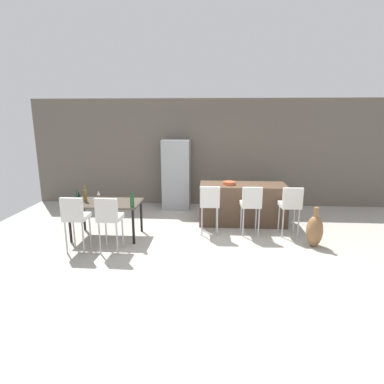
# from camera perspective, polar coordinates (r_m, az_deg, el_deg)

# --- Properties ---
(ground_plane) EXTENTS (10.00, 10.00, 0.00)m
(ground_plane) POSITION_cam_1_polar(r_m,az_deg,el_deg) (6.57, 3.54, -8.28)
(ground_plane) COLOR #ADA89E
(back_wall) EXTENTS (10.00, 0.12, 2.90)m
(back_wall) POSITION_cam_1_polar(r_m,az_deg,el_deg) (8.81, 3.76, 7.04)
(back_wall) COLOR #665B51
(back_wall) RESTS_ON ground_plane
(kitchen_island) EXTENTS (1.96, 0.79, 0.92)m
(kitchen_island) POSITION_cam_1_polar(r_m,az_deg,el_deg) (7.42, 9.05, -2.11)
(kitchen_island) COLOR #4C3828
(kitchen_island) RESTS_ON ground_plane
(bar_chair_left) EXTENTS (0.41, 0.41, 1.05)m
(bar_chair_left) POSITION_cam_1_polar(r_m,az_deg,el_deg) (6.57, 3.21, -1.83)
(bar_chair_left) COLOR silver
(bar_chair_left) RESTS_ON ground_plane
(bar_chair_middle) EXTENTS (0.42, 0.42, 1.05)m
(bar_chair_middle) POSITION_cam_1_polar(r_m,az_deg,el_deg) (6.62, 10.58, -1.93)
(bar_chair_middle) COLOR silver
(bar_chair_middle) RESTS_ON ground_plane
(bar_chair_right) EXTENTS (0.42, 0.42, 1.05)m
(bar_chair_right) POSITION_cam_1_polar(r_m,az_deg,el_deg) (6.77, 17.34, -1.99)
(bar_chair_right) COLOR silver
(bar_chair_right) RESTS_ON ground_plane
(dining_table) EXTENTS (1.38, 0.81, 0.74)m
(dining_table) POSITION_cam_1_polar(r_m,az_deg,el_deg) (6.66, -15.18, -2.35)
(dining_table) COLOR #4C4238
(dining_table) RESTS_ON ground_plane
(dining_chair_near) EXTENTS (0.41, 0.41, 1.05)m
(dining_chair_near) POSITION_cam_1_polar(r_m,az_deg,el_deg) (6.08, -20.29, -3.95)
(dining_chair_near) COLOR silver
(dining_chair_near) RESTS_ON ground_plane
(dining_chair_far) EXTENTS (0.41, 0.41, 1.05)m
(dining_chair_far) POSITION_cam_1_polar(r_m,az_deg,el_deg) (5.85, -14.72, -4.19)
(dining_chair_far) COLOR silver
(dining_chair_far) RESTS_ON ground_plane
(wine_bottle_far) EXTENTS (0.08, 0.08, 0.34)m
(wine_bottle_far) POSITION_cam_1_polar(r_m,az_deg,el_deg) (6.76, -18.68, -0.62)
(wine_bottle_far) COLOR brown
(wine_bottle_far) RESTS_ON dining_table
(wine_bottle_middle) EXTENTS (0.07, 0.07, 0.29)m
(wine_bottle_middle) POSITION_cam_1_polar(r_m,az_deg,el_deg) (6.66, -20.00, -1.07)
(wine_bottle_middle) COLOR #194723
(wine_bottle_middle) RESTS_ON dining_table
(wine_bottle_inner) EXTENTS (0.08, 0.08, 0.30)m
(wine_bottle_inner) POSITION_cam_1_polar(r_m,az_deg,el_deg) (6.14, -10.75, -1.58)
(wine_bottle_inner) COLOR #194723
(wine_bottle_inner) RESTS_ON dining_table
(wine_bottle_near) EXTENTS (0.07, 0.07, 0.28)m
(wine_bottle_near) POSITION_cam_1_polar(r_m,az_deg,el_deg) (6.45, -19.61, -1.49)
(wine_bottle_near) COLOR black
(wine_bottle_near) RESTS_ON dining_table
(wine_glass_left) EXTENTS (0.07, 0.07, 0.17)m
(wine_glass_left) POSITION_cam_1_polar(r_m,az_deg,el_deg) (6.91, -16.48, -0.20)
(wine_glass_left) COLOR silver
(wine_glass_left) RESTS_ON dining_table
(refrigerator) EXTENTS (0.72, 0.68, 1.84)m
(refrigerator) POSITION_cam_1_polar(r_m,az_deg,el_deg) (8.50, -2.79, 3.21)
(refrigerator) COLOR #939699
(refrigerator) RESTS_ON ground_plane
(fruit_bowl) EXTENTS (0.28, 0.28, 0.07)m
(fruit_bowl) POSITION_cam_1_polar(r_m,az_deg,el_deg) (7.24, 6.71, 1.61)
(fruit_bowl) COLOR #C6512D
(fruit_bowl) RESTS_ON kitchen_island
(floor_vase) EXTENTS (0.31, 0.31, 0.77)m
(floor_vase) POSITION_cam_1_polar(r_m,az_deg,el_deg) (6.49, 21.18, -6.49)
(floor_vase) COLOR brown
(floor_vase) RESTS_ON ground_plane
(potted_plant) EXTENTS (0.46, 0.46, 0.66)m
(potted_plant) POSITION_cam_1_polar(r_m,az_deg,el_deg) (8.71, 14.83, -0.51)
(potted_plant) COLOR #38383D
(potted_plant) RESTS_ON ground_plane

